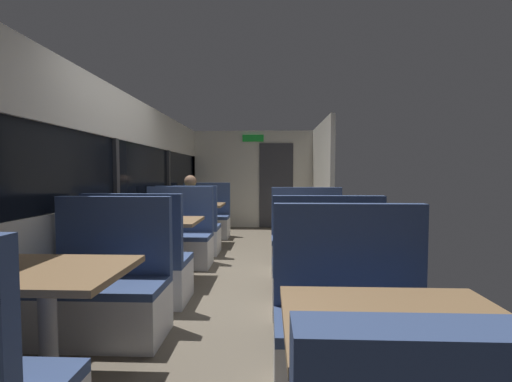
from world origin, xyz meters
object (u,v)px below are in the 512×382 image
at_px(bench_mid_window_facing_end, 140,270).
at_px(dining_table_rear_aisle, 315,232).
at_px(dining_table_mid_window, 161,228).
at_px(seated_passenger, 190,220).
at_px(bench_mid_window_facing_entry, 178,242).
at_px(bench_rear_aisle_facing_entry, 307,246).
at_px(bench_far_window_facing_end, 189,233).
at_px(dining_table_front_aisle, 401,344).
at_px(bench_near_window_facing_entry, 106,296).
at_px(bench_front_aisle_facing_entry, 354,336).
at_px(bench_rear_aisle_facing_end, 324,279).
at_px(dining_table_far_window, 198,209).
at_px(dining_table_near_window, 47,286).
at_px(bench_far_window_facing_entry, 206,221).

bearing_deg(bench_mid_window_facing_end, dining_table_rear_aisle, 15.59).
bearing_deg(dining_table_mid_window, seated_passenger, 90.00).
bearing_deg(bench_mid_window_facing_entry, dining_table_mid_window, -90.00).
relative_size(dining_table_rear_aisle, bench_rear_aisle_facing_entry, 0.82).
height_order(dining_table_mid_window, bench_far_window_facing_end, bench_far_window_facing_end).
height_order(bench_far_window_facing_end, dining_table_front_aisle, bench_far_window_facing_end).
height_order(bench_near_window_facing_entry, seated_passenger, seated_passenger).
bearing_deg(bench_front_aisle_facing_entry, dining_table_mid_window, 131.79).
bearing_deg(seated_passenger, bench_rear_aisle_facing_end, -52.99).
height_order(bench_far_window_facing_end, dining_table_rear_aisle, bench_far_window_facing_end).
xyz_separation_m(dining_table_mid_window, bench_rear_aisle_facing_entry, (1.79, 0.50, -0.31)).
bearing_deg(seated_passenger, dining_table_far_window, 90.00).
relative_size(dining_table_near_window, bench_near_window_facing_entry, 0.82).
distance_m(dining_table_far_window, dining_table_front_aisle, 5.13).
distance_m(bench_far_window_facing_end, bench_rear_aisle_facing_end, 2.92).
distance_m(dining_table_far_window, dining_table_rear_aisle, 2.92).
relative_size(bench_far_window_facing_end, dining_table_rear_aisle, 1.22).
xyz_separation_m(dining_table_near_window, seated_passenger, (0.00, 3.58, -0.10)).
relative_size(bench_near_window_facing_entry, bench_mid_window_facing_entry, 1.00).
xyz_separation_m(bench_far_window_facing_end, bench_front_aisle_facing_entry, (1.79, -3.41, 0.00)).
bearing_deg(bench_mid_window_facing_entry, dining_table_near_window, -90.00).
bearing_deg(dining_table_front_aisle, dining_table_far_window, 110.43).
bearing_deg(bench_near_window_facing_entry, bench_mid_window_facing_entry, 90.00).
distance_m(dining_table_front_aisle, bench_front_aisle_facing_entry, 0.77).
xyz_separation_m(bench_mid_window_facing_entry, dining_table_rear_aisle, (1.79, -0.90, 0.31)).
bearing_deg(bench_far_window_facing_entry, bench_rear_aisle_facing_entry, -52.14).
bearing_deg(dining_table_far_window, dining_table_mid_window, -90.00).
bearing_deg(dining_table_far_window, bench_mid_window_facing_end, -90.00).
distance_m(dining_table_near_window, bench_mid_window_facing_entry, 2.82).
height_order(bench_mid_window_facing_entry, dining_table_front_aisle, bench_mid_window_facing_entry).
distance_m(dining_table_front_aisle, dining_table_rear_aisle, 2.50).
bearing_deg(bench_mid_window_facing_entry, bench_rear_aisle_facing_end, -41.77).
bearing_deg(dining_table_far_window, seated_passenger, -90.00).
bearing_deg(dining_table_mid_window, dining_table_far_window, 90.00).
distance_m(dining_table_far_window, bench_rear_aisle_facing_entry, 2.42).
bearing_deg(bench_rear_aisle_facing_end, bench_mid_window_facing_entry, 138.23).
distance_m(dining_table_near_window, seated_passenger, 3.58).
relative_size(dining_table_near_window, dining_table_rear_aisle, 1.00).
bearing_deg(dining_table_rear_aisle, seated_passenger, 136.90).
bearing_deg(bench_far_window_facing_entry, bench_near_window_facing_entry, -90.00).
xyz_separation_m(dining_table_mid_window, dining_table_rear_aisle, (1.79, -0.20, 0.00)).
bearing_deg(bench_mid_window_facing_entry, bench_front_aisle_facing_entry, -56.48).
bearing_deg(dining_table_near_window, bench_far_window_facing_entry, 90.00).
height_order(dining_table_front_aisle, seated_passenger, seated_passenger).
xyz_separation_m(bench_near_window_facing_entry, bench_rear_aisle_facing_entry, (1.79, 1.90, 0.00)).
distance_m(bench_mid_window_facing_end, dining_table_rear_aisle, 1.88).
relative_size(dining_table_far_window, dining_table_front_aisle, 1.00).
height_order(bench_mid_window_facing_entry, dining_table_far_window, bench_mid_window_facing_entry).
distance_m(bench_rear_aisle_facing_end, bench_rear_aisle_facing_entry, 1.40).
xyz_separation_m(bench_far_window_facing_end, bench_rear_aisle_facing_entry, (1.79, -0.90, 0.00)).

